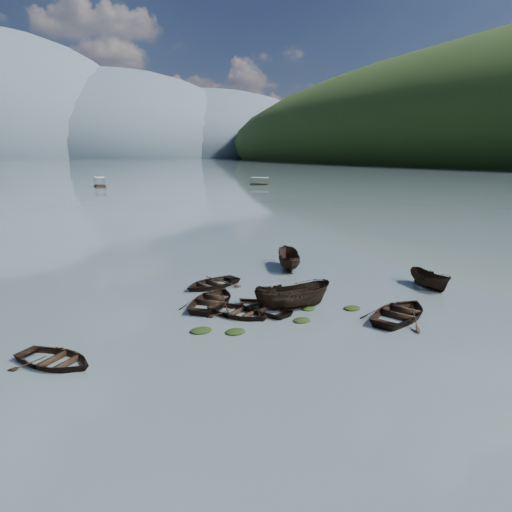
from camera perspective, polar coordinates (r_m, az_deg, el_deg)
name	(u,v)px	position (r m, az deg, el deg)	size (l,w,h in m)	color
ground_plane	(364,344)	(23.47, 13.37, -10.65)	(2400.00, 2400.00, 0.00)	#526267
haze_mtn_c	(115,157)	(929.28, -17.20, 11.69)	(520.00, 520.00, 260.00)	#475666
haze_mtn_d	(204,157)	(975.41, -6.49, 12.20)	(520.00, 520.00, 220.00)	#475666
rowboat_0	(55,364)	(22.71, -23.81, -12.26)	(2.81, 3.94, 0.82)	black
rowboat_1	(213,304)	(28.57, -5.40, -6.04)	(3.34, 4.68, 0.97)	black
rowboat_2	(292,308)	(27.86, 4.54, -6.52)	(1.78, 4.73, 1.83)	black
rowboat_3	(262,310)	(27.41, 0.76, -6.80)	(2.87, 4.02, 0.83)	black
rowboat_4	(401,318)	(27.50, 17.62, -7.37)	(3.52, 4.93, 1.02)	black
rowboat_5	(429,288)	(34.10, 20.85, -3.71)	(1.41, 3.74, 1.44)	black
rowboat_6	(239,315)	(26.61, -2.15, -7.43)	(2.82, 3.95, 0.82)	black
rowboat_7	(212,287)	(32.23, -5.55, -3.84)	(3.05, 4.28, 0.89)	black
rowboat_8	(288,269)	(37.08, 4.06, -1.59)	(1.68, 4.48, 1.73)	black
weed_clump_0	(235,333)	(24.19, -2.60, -9.56)	(1.09, 0.89, 0.24)	black
weed_clump_1	(302,321)	(25.85, 5.75, -8.11)	(1.01, 0.81, 0.22)	black
weed_clump_2	(352,309)	(28.23, 11.92, -6.50)	(1.05, 0.84, 0.23)	black
weed_clump_3	(308,309)	(27.73, 6.55, -6.65)	(0.83, 0.70, 0.18)	black
weed_clump_4	(423,282)	(35.25, 20.11, -3.12)	(1.07, 0.85, 0.22)	black
weed_clump_5	(201,332)	(24.48, -6.88, -9.37)	(1.16, 0.94, 0.25)	black
weed_clump_6	(254,308)	(27.84, -0.26, -6.49)	(0.98, 0.82, 0.21)	black
weed_clump_7	(320,291)	(31.44, 7.95, -4.33)	(1.12, 0.90, 0.24)	black
pontoon_centre	(100,187)	(134.31, -18.91, 8.21)	(2.71, 6.50, 2.49)	black
pontoon_right	(260,185)	(134.74, 0.46, 8.90)	(2.19, 5.25, 2.01)	black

